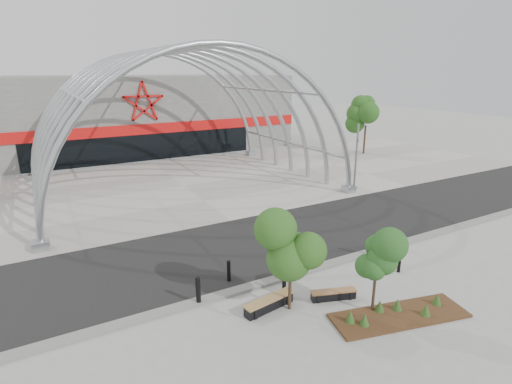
# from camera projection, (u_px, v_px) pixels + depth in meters

# --- Properties ---
(ground) EXTENTS (140.00, 140.00, 0.00)m
(ground) POSITION_uv_depth(u_px,v_px,m) (300.00, 270.00, 17.84)
(ground) COLOR #969691
(ground) RESTS_ON ground
(road) EXTENTS (140.00, 7.00, 0.02)m
(road) POSITION_uv_depth(u_px,v_px,m) (261.00, 242.00, 20.76)
(road) COLOR black
(road) RESTS_ON ground
(forecourt) EXTENTS (60.00, 17.00, 0.04)m
(forecourt) POSITION_uv_depth(u_px,v_px,m) (183.00, 186.00, 30.77)
(forecourt) COLOR #9F9991
(forecourt) RESTS_ON ground
(kerb) EXTENTS (60.00, 0.50, 0.12)m
(kerb) POSITION_uv_depth(u_px,v_px,m) (303.00, 271.00, 17.61)
(kerb) COLOR slate
(kerb) RESTS_ON ground
(arena_building) EXTENTS (34.00, 15.24, 8.00)m
(arena_building) POSITION_uv_depth(u_px,v_px,m) (128.00, 113.00, 44.59)
(arena_building) COLOR slate
(arena_building) RESTS_ON ground
(vault_canopy) EXTENTS (20.80, 15.80, 20.36)m
(vault_canopy) POSITION_uv_depth(u_px,v_px,m) (183.00, 186.00, 30.77)
(vault_canopy) COLOR #A1A7AB
(vault_canopy) RESTS_ON ground
(planting_bed) EXTENTS (5.28, 2.67, 0.53)m
(planting_bed) POSITION_uv_depth(u_px,v_px,m) (398.00, 313.00, 14.46)
(planting_bed) COLOR #3A2615
(planting_bed) RESTS_ON ground
(signal_pole) EXTENTS (0.32, 0.71, 5.03)m
(signal_pole) POSITION_uv_depth(u_px,v_px,m) (356.00, 158.00, 28.29)
(signal_pole) COLOR gray
(signal_pole) RESTS_ON ground
(street_tree_0) EXTENTS (1.71, 1.71, 3.90)m
(street_tree_0) POSITION_uv_depth(u_px,v_px,m) (291.00, 240.00, 14.16)
(street_tree_0) COLOR black
(street_tree_0) RESTS_ON ground
(street_tree_1) EXTENTS (1.31, 1.31, 3.10)m
(street_tree_1) POSITION_uv_depth(u_px,v_px,m) (377.00, 257.00, 14.13)
(street_tree_1) COLOR black
(street_tree_1) RESTS_ON ground
(bench_0) EXTENTS (2.18, 0.79, 0.45)m
(bench_0) POSITION_uv_depth(u_px,v_px,m) (269.00, 304.00, 14.89)
(bench_0) COLOR black
(bench_0) RESTS_ON ground
(bench_1) EXTENTS (1.83, 0.95, 0.38)m
(bench_1) POSITION_uv_depth(u_px,v_px,m) (333.00, 295.00, 15.55)
(bench_1) COLOR black
(bench_1) RESTS_ON ground
(bollard_0) EXTENTS (0.18, 0.18, 1.15)m
(bollard_0) POSITION_uv_depth(u_px,v_px,m) (198.00, 291.00, 15.08)
(bollard_0) COLOR black
(bollard_0) RESTS_ON ground
(bollard_1) EXTENTS (0.15, 0.15, 0.94)m
(bollard_1) POSITION_uv_depth(u_px,v_px,m) (229.00, 271.00, 16.79)
(bollard_1) COLOR black
(bollard_1) RESTS_ON ground
(bollard_2) EXTENTS (0.16, 0.16, 1.00)m
(bollard_2) POSITION_uv_depth(u_px,v_px,m) (284.00, 284.00, 15.73)
(bollard_2) COLOR black
(bollard_2) RESTS_ON ground
(bollard_3) EXTENTS (0.16, 0.16, 1.02)m
(bollard_3) POSITION_uv_depth(u_px,v_px,m) (370.00, 246.00, 19.05)
(bollard_3) COLOR black
(bollard_3) RESTS_ON ground
(bollard_4) EXTENTS (0.14, 0.14, 0.86)m
(bollard_4) POSITION_uv_depth(u_px,v_px,m) (399.00, 263.00, 17.57)
(bollard_4) COLOR black
(bollard_4) RESTS_ON ground
(bg_tree_1) EXTENTS (2.70, 2.70, 5.91)m
(bg_tree_1) POSITION_uv_depth(u_px,v_px,m) (367.00, 114.00, 41.41)
(bg_tree_1) COLOR #2F1F13
(bg_tree_1) RESTS_ON ground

